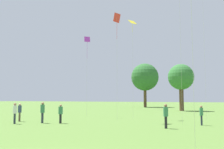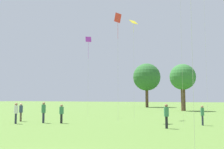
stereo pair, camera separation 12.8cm
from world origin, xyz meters
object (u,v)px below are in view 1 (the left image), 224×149
at_px(kite_4, 132,26).
at_px(distant_tree_0, 145,77).
at_px(person_standing_7, 61,112).
at_px(person_standing_1, 43,110).
at_px(person_standing_6, 201,113).
at_px(distant_tree_1, 181,77).
at_px(kite_5, 87,44).
at_px(person_standing_4, 15,111).
at_px(person_standing_0, 166,114).
at_px(person_standing_3, 20,111).
at_px(kite_3, 117,22).

height_order(kite_4, distant_tree_0, kite_4).
bearing_deg(person_standing_7, kite_4, 53.21).
bearing_deg(person_standing_1, kite_4, -34.58).
height_order(person_standing_6, person_standing_7, person_standing_7).
bearing_deg(distant_tree_1, person_standing_7, -101.57).
height_order(person_standing_7, kite_5, kite_5).
relative_size(person_standing_4, distant_tree_1, 0.22).
relative_size(kite_5, distant_tree_1, 1.19).
xyz_separation_m(person_standing_1, person_standing_6, (13.19, 3.79, -0.13)).
height_order(person_standing_0, kite_5, kite_5).
distance_m(person_standing_0, person_standing_7, 9.36).
bearing_deg(kite_5, kite_4, -2.94).
height_order(person_standing_3, distant_tree_1, distant_tree_1).
height_order(person_standing_4, kite_3, kite_3).
xyz_separation_m(person_standing_1, kite_5, (-0.68, 9.05, 7.90)).
relative_size(person_standing_7, distant_tree_1, 0.20).
height_order(person_standing_0, kite_3, kite_3).
distance_m(person_standing_1, person_standing_3, 3.03).
distance_m(person_standing_1, person_standing_4, 2.33).
xyz_separation_m(person_standing_0, distant_tree_1, (-3.61, 28.14, 4.84)).
bearing_deg(distant_tree_1, distant_tree_0, 125.99).
bearing_deg(person_standing_7, distant_tree_1, 68.16).
height_order(person_standing_0, person_standing_6, person_standing_0).
distance_m(distant_tree_0, distant_tree_1, 19.98).
bearing_deg(person_standing_6, kite_3, -7.87).
bearing_deg(distant_tree_0, kite_4, -74.75).
distance_m(person_standing_4, kite_4, 15.37).
distance_m(person_standing_7, kite_3, 10.35).
bearing_deg(person_standing_7, person_standing_0, -10.56).
bearing_deg(person_standing_4, person_standing_1, -48.77).
height_order(person_standing_4, kite_5, kite_5).
height_order(person_standing_0, person_standing_4, person_standing_4).
relative_size(kite_4, distant_tree_1, 1.33).
bearing_deg(person_standing_6, distant_tree_0, -70.21).
relative_size(person_standing_7, distant_tree_0, 0.15).
relative_size(person_standing_1, kite_4, 0.17).
bearing_deg(person_standing_0, kite_5, 105.40).
height_order(kite_3, distant_tree_0, distant_tree_0).
height_order(kite_3, distant_tree_1, kite_3).
relative_size(person_standing_0, kite_5, 0.18).
bearing_deg(kite_4, kite_5, 157.90).
height_order(person_standing_6, distant_tree_1, distant_tree_1).
xyz_separation_m(person_standing_0, person_standing_4, (-12.75, -1.93, 0.03)).
bearing_deg(person_standing_1, distant_tree_0, 5.00).
xyz_separation_m(person_standing_0, distant_tree_0, (-15.31, 44.25, 6.46)).
distance_m(person_standing_0, person_standing_3, 14.05).
bearing_deg(distant_tree_0, person_standing_7, -82.33).
relative_size(person_standing_4, kite_4, 0.16).
distance_m(kite_5, distant_tree_0, 35.75).
bearing_deg(kite_5, kite_3, -33.58).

